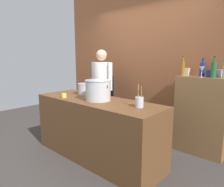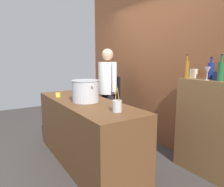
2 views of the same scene
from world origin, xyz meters
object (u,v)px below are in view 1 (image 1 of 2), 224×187
object	(u,v)px
butter_jar	(64,95)
utensil_crock	(139,102)
wine_glass_short	(202,69)
spice_tin_navy	(210,74)
spice_tin_cream	(187,72)
wine_bottle_cobalt	(202,69)
stockpot_large	(98,90)
chef	(102,86)
spice_tin_silver	(219,73)
stockpot_small	(86,89)
wine_bottle_green	(214,70)
wine_bottle_amber	(183,68)

from	to	relation	value
butter_jar	utensil_crock	bearing A→B (deg)	12.24
wine_glass_short	spice_tin_navy	size ratio (longest dim) A/B	1.59
spice_tin_cream	wine_bottle_cobalt	bearing A→B (deg)	-0.69
wine_bottle_cobalt	stockpot_large	bearing A→B (deg)	-129.02
chef	butter_jar	distance (m)	1.02
chef	stockpot_large	distance (m)	1.07
spice_tin_silver	butter_jar	bearing A→B (deg)	-139.74
wine_bottle_cobalt	wine_glass_short	world-z (taller)	wine_bottle_cobalt
wine_bottle_cobalt	spice_tin_navy	xyz separation A→B (m)	(0.13, -0.05, -0.06)
stockpot_small	wine_bottle_cobalt	xyz separation A→B (m)	(1.51, 1.05, 0.34)
utensil_crock	wine_glass_short	size ratio (longest dim) A/B	1.78
stockpot_large	spice_tin_cream	bearing A→B (deg)	58.32
chef	utensil_crock	world-z (taller)	chef
wine_bottle_green	spice_tin_navy	xyz separation A→B (m)	(-0.07, 0.07, -0.07)
stockpot_small	chef	bearing A→B (deg)	109.46
butter_jar	wine_glass_short	world-z (taller)	wine_glass_short
stockpot_large	spice_tin_navy	distance (m)	1.66
wine_bottle_amber	spice_tin_silver	world-z (taller)	wine_bottle_amber
stockpot_small	wine_bottle_amber	size ratio (longest dim) A/B	1.03
butter_jar	spice_tin_navy	world-z (taller)	spice_tin_navy
stockpot_large	stockpot_small	distance (m)	0.54
chef	spice_tin_silver	bearing A→B (deg)	-165.28
spice_tin_navy	wine_bottle_amber	bearing A→B (deg)	-166.76
butter_jar	wine_bottle_cobalt	xyz separation A→B (m)	(1.55, 1.46, 0.40)
butter_jar	wine_bottle_green	world-z (taller)	wine_bottle_green
chef	stockpot_small	distance (m)	0.64
stockpot_small	wine_bottle_amber	bearing A→B (deg)	35.81
stockpot_small	utensil_crock	bearing A→B (deg)	-6.79
stockpot_large	wine_bottle_cobalt	size ratio (longest dim) A/B	1.56
wine_bottle_green	spice_tin_silver	distance (m)	0.18
butter_jar	wine_bottle_amber	distance (m)	1.90
spice_tin_navy	spice_tin_cream	bearing A→B (deg)	171.73
utensil_crock	wine_bottle_amber	bearing A→B (deg)	85.79
utensil_crock	stockpot_small	bearing A→B (deg)	173.21
spice_tin_navy	wine_bottle_green	bearing A→B (deg)	-44.62
utensil_crock	spice_tin_silver	xyz separation A→B (m)	(0.55, 1.24, 0.31)
wine_bottle_green	stockpot_large	bearing A→B (deg)	-136.90
stockpot_large	butter_jar	world-z (taller)	stockpot_large
wine_bottle_cobalt	stockpot_small	bearing A→B (deg)	-145.26
stockpot_small	wine_bottle_green	xyz separation A→B (m)	(1.71, 0.93, 0.35)
stockpot_large	stockpot_small	size ratio (longest dim) A/B	1.36
wine_glass_short	spice_tin_cream	size ratio (longest dim) A/B	1.36
chef	butter_jar	world-z (taller)	chef
wine_bottle_green	wine_glass_short	xyz separation A→B (m)	(-0.16, -0.00, 0.00)
spice_tin_cream	spice_tin_navy	xyz separation A→B (m)	(0.37, -0.05, -0.01)
wine_bottle_green	spice_tin_navy	bearing A→B (deg)	135.38
butter_jar	wine_bottle_cobalt	size ratio (longest dim) A/B	0.28
utensil_crock	wine_bottle_amber	size ratio (longest dim) A/B	0.93
stockpot_small	wine_bottle_cobalt	size ratio (longest dim) A/B	1.14
utensil_crock	stockpot_large	bearing A→B (deg)	-175.48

